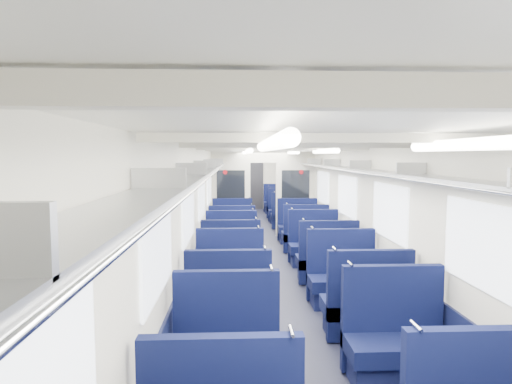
% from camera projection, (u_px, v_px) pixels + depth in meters
% --- Properties ---
extents(floor, '(2.80, 18.00, 0.01)m').
position_uv_depth(floor, '(272.00, 262.00, 8.94)').
color(floor, black).
rests_on(floor, ground).
extents(ceiling, '(2.80, 18.00, 0.01)m').
position_uv_depth(ceiling, '(272.00, 148.00, 8.74)').
color(ceiling, white).
rests_on(ceiling, wall_left).
extents(wall_left, '(0.02, 18.00, 2.35)m').
position_uv_depth(wall_left, '(203.00, 206.00, 8.78)').
color(wall_left, beige).
rests_on(wall_left, floor).
extents(dado_left, '(0.03, 17.90, 0.70)m').
position_uv_depth(dado_left, '(204.00, 246.00, 8.85)').
color(dado_left, black).
rests_on(dado_left, floor).
extents(wall_right, '(0.02, 18.00, 2.35)m').
position_uv_depth(wall_right, '(340.00, 205.00, 8.90)').
color(wall_right, beige).
rests_on(wall_right, floor).
extents(dado_right, '(0.03, 17.90, 0.70)m').
position_uv_depth(dado_right, '(339.00, 245.00, 8.97)').
color(dado_right, black).
rests_on(dado_right, floor).
extents(wall_far, '(2.80, 0.02, 2.35)m').
position_uv_depth(wall_far, '(254.00, 180.00, 17.80)').
color(wall_far, beige).
rests_on(wall_far, floor).
extents(luggage_rack_left, '(0.36, 17.40, 0.18)m').
position_uv_depth(luggage_rack_left, '(212.00, 167.00, 8.72)').
color(luggage_rack_left, '#B2B5BA').
rests_on(luggage_rack_left, wall_left).
extents(luggage_rack_right, '(0.36, 17.40, 0.18)m').
position_uv_depth(luggage_rack_right, '(332.00, 166.00, 8.83)').
color(luggage_rack_right, '#B2B5BA').
rests_on(luggage_rack_right, wall_right).
extents(windows, '(2.78, 15.60, 0.75)m').
position_uv_depth(windows, '(274.00, 196.00, 8.36)').
color(windows, white).
rests_on(windows, wall_left).
extents(ceiling_fittings, '(2.70, 16.06, 0.11)m').
position_uv_depth(ceiling_fittings, '(273.00, 151.00, 8.49)').
color(ceiling_fittings, silver).
rests_on(ceiling_fittings, ceiling).
extents(end_door, '(0.75, 0.06, 2.00)m').
position_uv_depth(end_door, '(254.00, 185.00, 17.75)').
color(end_door, black).
rests_on(end_door, floor).
extents(bulkhead, '(2.80, 0.10, 2.35)m').
position_uv_depth(bulkhead, '(263.00, 191.00, 11.76)').
color(bulkhead, silver).
rests_on(bulkhead, floor).
extents(seat_6, '(1.02, 0.56, 1.14)m').
position_uv_depth(seat_6, '(226.00, 354.00, 4.06)').
color(seat_6, '#0C123A').
rests_on(seat_6, floor).
extents(seat_7, '(1.02, 0.56, 1.14)m').
position_uv_depth(seat_7, '(396.00, 344.00, 4.26)').
color(seat_7, '#0C123A').
rests_on(seat_7, floor).
extents(seat_8, '(1.02, 0.56, 1.14)m').
position_uv_depth(seat_8, '(229.00, 309.00, 5.24)').
color(seat_8, '#0C123A').
rests_on(seat_8, floor).
extents(seat_9, '(1.02, 0.56, 1.14)m').
position_uv_depth(seat_9, '(366.00, 309.00, 5.24)').
color(seat_9, '#0C123A').
rests_on(seat_9, floor).
extents(seat_10, '(1.02, 0.56, 1.14)m').
position_uv_depth(seat_10, '(230.00, 280.00, 6.45)').
color(seat_10, '#0C123A').
rests_on(seat_10, floor).
extents(seat_11, '(1.02, 0.56, 1.14)m').
position_uv_depth(seat_11, '(342.00, 281.00, 6.40)').
color(seat_11, '#0C123A').
rests_on(seat_11, floor).
extents(seat_12, '(1.02, 0.56, 1.14)m').
position_uv_depth(seat_12, '(231.00, 261.00, 7.58)').
color(seat_12, '#0C123A').
rests_on(seat_12, floor).
extents(seat_13, '(1.02, 0.56, 1.14)m').
position_uv_depth(seat_13, '(327.00, 263.00, 7.50)').
color(seat_13, '#0C123A').
rests_on(seat_13, floor).
extents(seat_14, '(1.02, 0.56, 1.14)m').
position_uv_depth(seat_14, '(231.00, 249.00, 8.56)').
color(seat_14, '#0C123A').
rests_on(seat_14, floor).
extents(seat_15, '(1.02, 0.56, 1.14)m').
position_uv_depth(seat_15, '(314.00, 247.00, 8.73)').
color(seat_15, '#0C123A').
rests_on(seat_15, floor).
extents(seat_16, '(1.02, 0.56, 1.14)m').
position_uv_depth(seat_16, '(232.00, 238.00, 9.67)').
color(seat_16, '#0C123A').
rests_on(seat_16, floor).
extents(seat_17, '(1.02, 0.56, 1.14)m').
position_uv_depth(seat_17, '(305.00, 237.00, 9.87)').
color(seat_17, '#0C123A').
rests_on(seat_17, floor).
extents(seat_18, '(1.02, 0.56, 1.14)m').
position_uv_depth(seat_18, '(232.00, 228.00, 11.00)').
color(seat_18, '#0C123A').
rests_on(seat_18, floor).
extents(seat_19, '(1.02, 0.56, 1.14)m').
position_uv_depth(seat_19, '(298.00, 228.00, 11.01)').
color(seat_19, '#0C123A').
rests_on(seat_19, floor).
extents(seat_20, '(1.02, 0.56, 1.14)m').
position_uv_depth(seat_20, '(233.00, 217.00, 12.94)').
color(seat_20, '#0C123A').
rests_on(seat_20, floor).
extents(seat_21, '(1.02, 0.56, 1.14)m').
position_uv_depth(seat_21, '(288.00, 217.00, 13.05)').
color(seat_21, '#0C123A').
rests_on(seat_21, floor).
extents(seat_22, '(1.02, 0.56, 1.14)m').
position_uv_depth(seat_22, '(233.00, 212.00, 14.21)').
color(seat_22, '#0C123A').
rests_on(seat_22, floor).
extents(seat_23, '(1.02, 0.56, 1.14)m').
position_uv_depth(seat_23, '(284.00, 212.00, 14.20)').
color(seat_23, '#0C123A').
rests_on(seat_23, floor).
extents(seat_24, '(1.02, 0.56, 1.14)m').
position_uv_depth(seat_24, '(233.00, 208.00, 15.35)').
color(seat_24, '#0C123A').
rests_on(seat_24, floor).
extents(seat_25, '(1.02, 0.56, 1.14)m').
position_uv_depth(seat_25, '(281.00, 208.00, 15.24)').
color(seat_25, '#0C123A').
rests_on(seat_25, floor).
extents(seat_26, '(1.02, 0.56, 1.14)m').
position_uv_depth(seat_26, '(234.00, 204.00, 16.37)').
color(seat_26, '#0C123A').
rests_on(seat_26, floor).
extents(seat_27, '(1.02, 0.56, 1.14)m').
position_uv_depth(seat_27, '(277.00, 204.00, 16.59)').
color(seat_27, '#0C123A').
rests_on(seat_27, floor).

